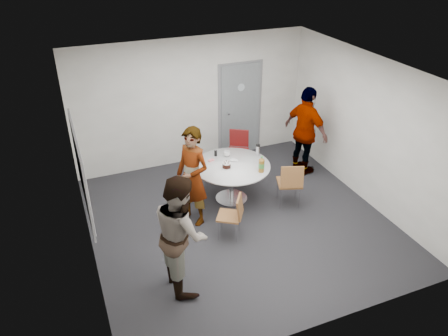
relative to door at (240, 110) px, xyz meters
name	(u,v)px	position (x,y,z in m)	size (l,w,h in m)	color
floor	(239,221)	(-1.10, -2.48, -1.03)	(5.00, 5.00, 0.00)	#252529
ceiling	(242,72)	(-1.10, -2.48, 1.67)	(5.00, 5.00, 0.00)	silver
wall_back	(192,102)	(-1.10, 0.02, 0.32)	(5.00, 5.00, 0.00)	beige
wall_left	(81,184)	(-3.60, -2.48, 0.32)	(5.00, 5.00, 0.00)	beige
wall_right	(366,130)	(1.40, -2.48, 0.32)	(5.00, 5.00, 0.00)	beige
wall_front	(328,246)	(-1.10, -4.98, 0.32)	(5.00, 5.00, 0.00)	beige
door	(240,110)	(0.00, 0.00, 0.00)	(1.02, 0.17, 2.12)	slate
whiteboard	(81,171)	(-3.56, -2.28, 0.42)	(0.04, 1.90, 1.25)	gray
table	(233,170)	(-0.92, -1.78, -0.39)	(1.42, 1.42, 1.05)	white
chair_near_left	(234,213)	(-1.36, -2.84, -0.55)	(0.54, 0.53, 0.78)	brown
chair_near_right	(290,181)	(-0.06, -2.40, -0.48)	(0.55, 0.58, 0.90)	brown
chair_far	(238,146)	(-0.36, -0.75, -0.49)	(0.58, 0.60, 0.88)	maroon
person_main	(193,177)	(-1.82, -2.15, -0.14)	(0.65, 0.43, 1.78)	#A5C6EA
person_left	(181,233)	(-2.45, -3.55, -0.13)	(0.87, 0.68, 1.79)	white
person_right	(306,132)	(0.85, -1.37, -0.09)	(1.09, 0.45, 1.86)	black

